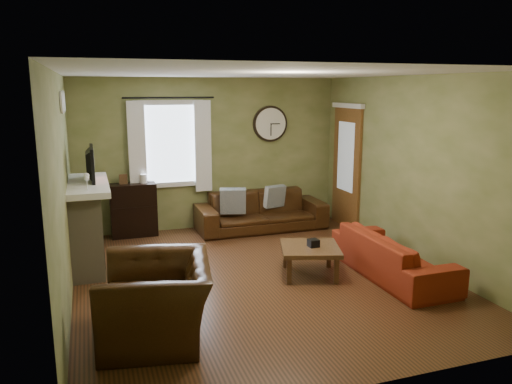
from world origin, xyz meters
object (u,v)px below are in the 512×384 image
object	(u,v)px
sofa_red	(392,255)
bookshelf	(134,210)
sofa_brown	(261,211)
coffee_table	(310,261)
armchair	(157,300)

from	to	relation	value
sofa_red	bookshelf	bearing A→B (deg)	45.89
sofa_brown	sofa_red	distance (m)	2.80
sofa_brown	coffee_table	xyz separation A→B (m)	(-0.12, -2.29, -0.13)
bookshelf	armchair	distance (m)	3.62
bookshelf	coffee_table	xyz separation A→B (m)	(2.02, -2.58, -0.24)
sofa_brown	armchair	bearing A→B (deg)	-123.97
armchair	coffee_table	xyz separation A→B (m)	(2.13, 1.04, -0.19)
bookshelf	sofa_brown	distance (m)	2.16
bookshelf	sofa_red	world-z (taller)	bookshelf
sofa_brown	coffee_table	size ratio (longest dim) A/B	2.99
bookshelf	sofa_brown	world-z (taller)	bookshelf
coffee_table	sofa_red	bearing A→B (deg)	-19.75
bookshelf	armchair	world-z (taller)	bookshelf
sofa_brown	armchair	world-z (taller)	armchair
sofa_red	armchair	world-z (taller)	armchair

